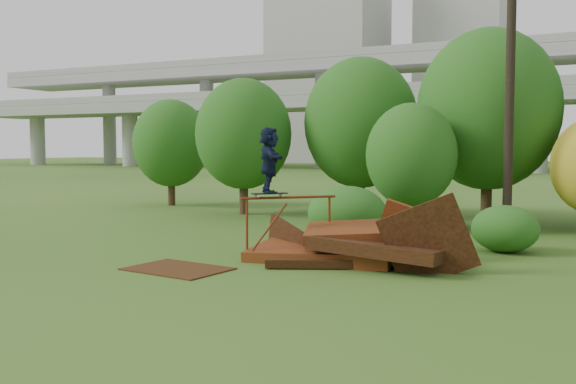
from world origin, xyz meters
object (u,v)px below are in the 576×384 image
at_px(utility_pole, 511,55).
at_px(scrap_pile, 354,246).
at_px(flat_plate, 178,269).
at_px(skater, 269,160).

bearing_deg(utility_pole, scrap_pile, -111.22).
bearing_deg(flat_plate, utility_pole, 57.92).
xyz_separation_m(skater, utility_pole, (4.59, 7.05, 3.10)).
relative_size(scrap_pile, skater, 3.60).
bearing_deg(skater, utility_pole, -67.83).
bearing_deg(utility_pole, skater, -123.03).
bearing_deg(flat_plate, skater, 61.24).
relative_size(scrap_pile, flat_plate, 2.66).
height_order(flat_plate, utility_pole, utility_pole).
distance_m(scrap_pile, utility_pole, 8.75).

